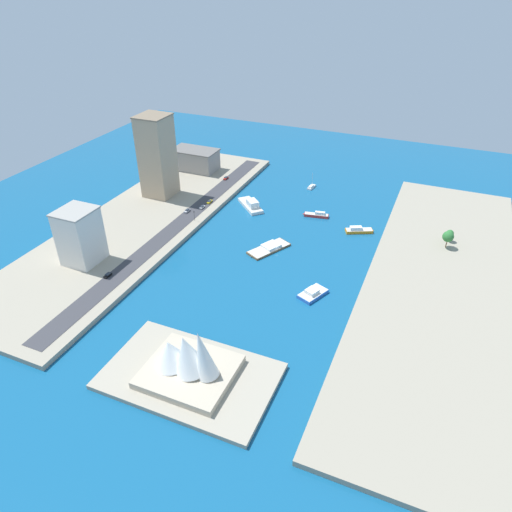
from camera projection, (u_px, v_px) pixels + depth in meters
name	position (u px, v px, depth m)	size (l,w,h in m)	color
ground_plane	(276.00, 251.00, 259.63)	(440.00, 440.00, 0.00)	#145684
quay_west	(440.00, 285.00, 230.22)	(70.00, 240.00, 2.57)	#9E937F
quay_east	(145.00, 220.00, 287.67)	(70.00, 240.00, 2.57)	#9E937F
peninsula_point	(190.00, 376.00, 180.21)	(65.80, 40.44, 2.00)	#A89E89
road_strip	(177.00, 225.00, 279.13)	(10.82, 228.00, 0.15)	#38383D
sailboat_small_white	(311.00, 187.00, 330.50)	(4.06, 10.00, 11.12)	white
ferry_white_commuter	(251.00, 205.00, 303.68)	(23.17, 22.74, 6.29)	silver
tugboat_red	(317.00, 215.00, 293.47)	(16.60, 6.28, 3.58)	red
catamaran_blue	(313.00, 293.00, 224.52)	(13.09, 16.67, 3.73)	blue
barge_flat_brown	(269.00, 248.00, 260.37)	(19.84, 26.57, 2.69)	brown
water_taxi_orange	(359.00, 230.00, 276.63)	(16.78, 11.25, 3.77)	orange
apartment_midrise_tan	(157.00, 156.00, 302.43)	(19.00, 19.97, 53.15)	tan
hotel_broad_white	(80.00, 236.00, 238.88)	(17.70, 19.02, 29.38)	silver
carpark_squat_concrete	(195.00, 159.00, 350.32)	(33.94, 19.61, 15.23)	gray
pickup_red	(226.00, 178.00, 337.34)	(2.06, 4.96, 1.61)	black
sedan_silver	(187.00, 211.00, 293.42)	(2.09, 5.20, 1.63)	black
van_white	(202.00, 207.00, 297.86)	(1.99, 4.59, 1.62)	black
suv_black	(108.00, 275.00, 233.49)	(2.03, 4.75, 1.59)	black
taxi_yellow_cab	(210.00, 202.00, 304.55)	(2.12, 5.17, 1.42)	black
traffic_light_waterfront	(194.00, 214.00, 281.90)	(0.36, 0.36, 6.50)	black
opera_landmark	(187.00, 360.00, 175.93)	(33.92, 29.96, 23.56)	#BCAD93
park_tree_cluster	(449.00, 236.00, 255.72)	(6.06, 12.61, 9.89)	brown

